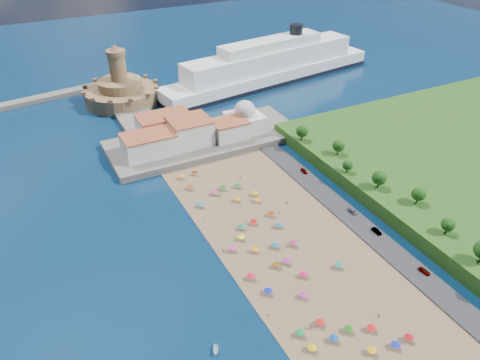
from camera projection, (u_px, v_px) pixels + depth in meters
ground at (262, 237)px, 161.79m from camera, size 700.00×700.00×0.00m
terrace at (205, 140)px, 219.66m from camera, size 90.00×36.00×3.00m
jetty at (138, 121)px, 237.69m from camera, size 18.00×70.00×2.40m
waterfront_buildings at (177, 133)px, 211.72m from camera, size 57.00×29.00×11.00m
domed_building at (245, 119)px, 221.81m from camera, size 16.00×16.00×15.00m
fortress at (121, 91)px, 257.29m from camera, size 40.00×40.00×32.40m
cruise_ship at (270, 67)px, 283.11m from camera, size 147.35×42.35×31.85m
beach_parasols at (278, 257)px, 149.79m from camera, size 29.41×115.41×2.20m
beachgoers at (260, 242)px, 157.58m from camera, size 34.73×95.88×1.88m
parked_cars at (359, 216)px, 169.47m from camera, size 2.17×71.42×1.35m
hillside_trees at (391, 187)px, 170.10m from camera, size 15.10×107.06×7.49m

